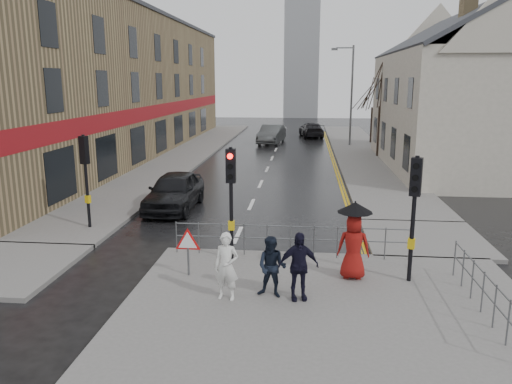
% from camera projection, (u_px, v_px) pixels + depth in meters
% --- Properties ---
extents(ground, '(120.00, 120.00, 0.00)m').
position_uv_depth(ground, '(224.00, 265.00, 14.95)').
color(ground, black).
rests_on(ground, ground).
extents(near_pavement, '(10.00, 9.00, 0.14)m').
position_uv_depth(near_pavement, '(331.00, 323.00, 11.25)').
color(near_pavement, '#605E5B').
rests_on(near_pavement, ground).
extents(left_pavement, '(4.00, 44.00, 0.14)m').
position_uv_depth(left_pavement, '(189.00, 152.00, 37.90)').
color(left_pavement, '#605E5B').
rests_on(left_pavement, ground).
extents(right_pavement, '(4.00, 40.00, 0.14)m').
position_uv_depth(right_pavement, '(359.00, 151.00, 38.58)').
color(right_pavement, '#605E5B').
rests_on(right_pavement, ground).
extents(pavement_bridge_right, '(4.00, 4.20, 0.14)m').
position_uv_depth(pavement_bridge_right, '(424.00, 239.00, 17.22)').
color(pavement_bridge_right, '#605E5B').
rests_on(pavement_bridge_right, ground).
extents(pavement_stub_left, '(4.00, 4.20, 0.14)m').
position_uv_depth(pavement_stub_left, '(0.00, 267.00, 14.60)').
color(pavement_stub_left, '#605E5B').
rests_on(pavement_stub_left, ground).
extents(building_left_terrace, '(8.00, 42.00, 10.00)m').
position_uv_depth(building_left_terrace, '(110.00, 86.00, 36.38)').
color(building_left_terrace, '#8D7951').
rests_on(building_left_terrace, ground).
extents(building_right_cream, '(9.00, 16.40, 10.10)m').
position_uv_depth(building_right_cream, '(467.00, 91.00, 30.21)').
color(building_right_cream, beige).
rests_on(building_right_cream, ground).
extents(church_tower, '(5.00, 5.00, 18.00)m').
position_uv_depth(church_tower, '(302.00, 55.00, 73.02)').
color(church_tower, gray).
rests_on(church_tower, ground).
extents(traffic_signal_near_left, '(0.28, 0.27, 3.40)m').
position_uv_depth(traffic_signal_near_left, '(231.00, 184.00, 14.58)').
color(traffic_signal_near_left, black).
rests_on(traffic_signal_near_left, near_pavement).
extents(traffic_signal_near_right, '(0.34, 0.33, 3.40)m').
position_uv_depth(traffic_signal_near_right, '(415.00, 197.00, 12.93)').
color(traffic_signal_near_right, black).
rests_on(traffic_signal_near_right, near_pavement).
extents(traffic_signal_far_left, '(0.34, 0.33, 3.40)m').
position_uv_depth(traffic_signal_far_left, '(85.00, 165.00, 17.86)').
color(traffic_signal_far_left, black).
rests_on(traffic_signal_far_left, left_pavement).
extents(guard_railing_front, '(7.14, 0.04, 1.00)m').
position_uv_depth(guard_railing_front, '(290.00, 234.00, 15.16)').
color(guard_railing_front, '#595B5E').
rests_on(guard_railing_front, near_pavement).
extents(guard_railing_side, '(0.04, 4.54, 1.00)m').
position_uv_depth(guard_railing_side, '(484.00, 284.00, 11.47)').
color(guard_railing_side, '#595B5E').
rests_on(guard_railing_side, near_pavement).
extents(warning_sign, '(0.80, 0.07, 1.35)m').
position_uv_depth(warning_sign, '(188.00, 244.00, 13.63)').
color(warning_sign, '#595B5E').
rests_on(warning_sign, near_pavement).
extents(street_lamp, '(1.83, 0.25, 8.00)m').
position_uv_depth(street_lamp, '(350.00, 89.00, 40.54)').
color(street_lamp, '#595B5E').
rests_on(street_lamp, right_pavement).
extents(tree_near, '(2.40, 2.40, 6.58)m').
position_uv_depth(tree_near, '(382.00, 84.00, 34.45)').
color(tree_near, '#2F231A').
rests_on(tree_near, right_pavement).
extents(tree_far, '(2.40, 2.40, 5.64)m').
position_uv_depth(tree_far, '(373.00, 92.00, 42.33)').
color(tree_far, '#2F231A').
rests_on(tree_far, right_pavement).
extents(pedestrian_a, '(0.67, 0.49, 1.69)m').
position_uv_depth(pedestrian_a, '(226.00, 266.00, 12.16)').
color(pedestrian_a, silver).
rests_on(pedestrian_a, near_pavement).
extents(pedestrian_b, '(0.86, 0.73, 1.55)m').
position_uv_depth(pedestrian_b, '(272.00, 267.00, 12.31)').
color(pedestrian_b, black).
rests_on(pedestrian_b, near_pavement).
extents(pedestrian_with_umbrella, '(0.96, 0.96, 2.13)m').
position_uv_depth(pedestrian_with_umbrella, '(354.00, 238.00, 13.40)').
color(pedestrian_with_umbrella, maroon).
rests_on(pedestrian_with_umbrella, near_pavement).
extents(pedestrian_d, '(1.07, 0.63, 1.71)m').
position_uv_depth(pedestrian_d, '(298.00, 266.00, 12.14)').
color(pedestrian_d, black).
rests_on(pedestrian_d, near_pavement).
extents(car_parked, '(1.94, 4.70, 1.59)m').
position_uv_depth(car_parked, '(174.00, 191.00, 21.26)').
color(car_parked, black).
rests_on(car_parked, ground).
extents(car_mid, '(2.34, 5.09, 1.62)m').
position_uv_depth(car_mid, '(272.00, 134.00, 43.41)').
color(car_mid, '#46494B').
rests_on(car_mid, ground).
extents(car_far, '(2.61, 5.07, 1.41)m').
position_uv_depth(car_far, '(311.00, 130.00, 48.31)').
color(car_far, black).
rests_on(car_far, ground).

